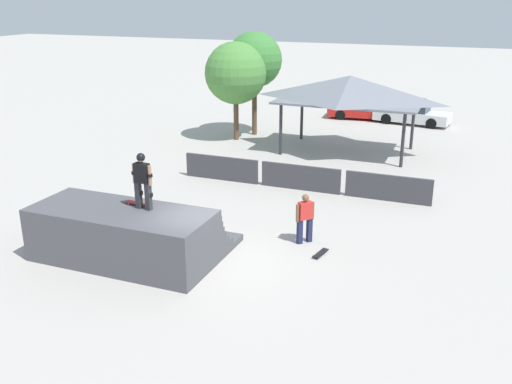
# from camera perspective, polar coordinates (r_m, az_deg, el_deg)

# --- Properties ---
(ground_plane) EXTENTS (160.00, 160.00, 0.00)m
(ground_plane) POSITION_cam_1_polar(r_m,az_deg,el_deg) (17.36, -4.82, -7.23)
(ground_plane) COLOR #ADA8A0
(quarter_pipe_ramp) EXTENTS (5.55, 3.91, 1.65)m
(quarter_pipe_ramp) POSITION_cam_1_polar(r_m,az_deg,el_deg) (17.91, -12.69, -4.16)
(quarter_pipe_ramp) COLOR #4C4C51
(quarter_pipe_ramp) RESTS_ON ground
(skater_on_deck) EXTENTS (0.74, 0.26, 1.72)m
(skater_on_deck) POSITION_cam_1_polar(r_m,az_deg,el_deg) (16.98, -11.32, 1.46)
(skater_on_deck) COLOR #2D2D33
(skater_on_deck) RESTS_ON quarter_pipe_ramp
(skateboard_on_deck) EXTENTS (0.80, 0.30, 0.09)m
(skateboard_on_deck) POSITION_cam_1_polar(r_m,az_deg,el_deg) (17.64, -11.82, -1.10)
(skateboard_on_deck) COLOR silver
(skateboard_on_deck) RESTS_ON quarter_pipe_ramp
(bystander_walking) EXTENTS (0.53, 0.56, 1.67)m
(bystander_walking) POSITION_cam_1_polar(r_m,az_deg,el_deg) (18.46, 4.92, -2.40)
(bystander_walking) COLOR #1E2347
(bystander_walking) RESTS_ON ground
(skateboard_on_ground) EXTENTS (0.34, 0.83, 0.09)m
(skateboard_on_ground) POSITION_cam_1_polar(r_m,az_deg,el_deg) (17.97, 6.44, -6.12)
(skateboard_on_ground) COLOR blue
(skateboard_on_ground) RESTS_ON ground
(barrier_fence) EXTENTS (10.57, 0.12, 1.05)m
(barrier_fence) POSITION_cam_1_polar(r_m,az_deg,el_deg) (23.61, 4.47, 1.45)
(barrier_fence) COLOR #3D3D42
(barrier_fence) RESTS_ON ground
(pavilion_shelter) EXTENTS (7.06, 4.13, 3.89)m
(pavilion_shelter) POSITION_cam_1_polar(r_m,az_deg,el_deg) (29.17, 9.37, 10.11)
(pavilion_shelter) COLOR #2D2D33
(pavilion_shelter) RESTS_ON ground
(tree_beside_pavilion) EXTENTS (3.34, 3.34, 5.34)m
(tree_beside_pavilion) POSITION_cam_1_polar(r_m,az_deg,el_deg) (31.33, -2.06, 11.79)
(tree_beside_pavilion) COLOR brown
(tree_beside_pavilion) RESTS_ON ground
(tree_far_back) EXTENTS (3.08, 3.08, 5.79)m
(tree_far_back) POSITION_cam_1_polar(r_m,az_deg,el_deg) (32.45, -0.16, 13.07)
(tree_far_back) COLOR brown
(tree_far_back) RESTS_ON ground
(parked_car_red) EXTENTS (4.59, 2.03, 1.27)m
(parked_car_red) POSITION_cam_1_polar(r_m,az_deg,el_deg) (37.96, 10.65, 8.11)
(parked_car_red) COLOR red
(parked_car_red) RESTS_ON ground
(parked_car_white) EXTENTS (4.75, 2.34, 1.27)m
(parked_car_white) POSITION_cam_1_polar(r_m,az_deg,el_deg) (37.13, 15.32, 7.52)
(parked_car_white) COLOR silver
(parked_car_white) RESTS_ON ground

